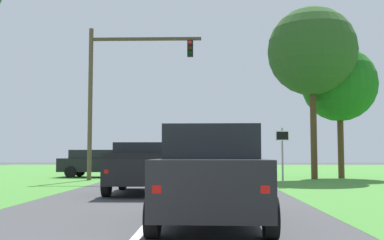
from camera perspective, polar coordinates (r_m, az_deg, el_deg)
ground_plane at (r=15.59m, az=-2.81°, el=-9.43°), size 120.00×120.00×0.00m
red_suv_near at (r=9.54m, az=2.45°, el=-6.56°), size 2.32×4.86×1.97m
pickup_truck_lead at (r=17.13m, az=-6.14°, el=-5.73°), size 2.24×4.96×1.83m
traffic_light at (r=25.94m, az=-9.19°, el=4.64°), size 6.22×0.40×8.35m
keep_moving_sign at (r=21.20m, az=11.02°, el=-3.48°), size 0.60×0.09×2.59m
oak_tree_right at (r=29.40m, az=17.61°, el=4.16°), size 4.46×4.46×7.83m
crossing_suv_far at (r=29.22m, az=-11.50°, el=-5.14°), size 4.68×2.19×1.67m
extra_tree_1 at (r=27.80m, az=14.51°, el=8.12°), size 5.08×5.08×9.85m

